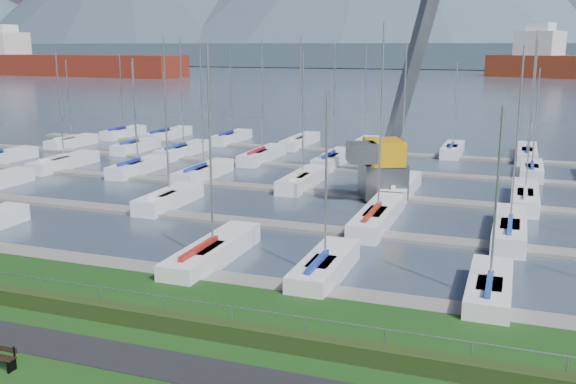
% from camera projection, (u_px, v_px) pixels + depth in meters
% --- Properties ---
extents(path, '(160.00, 2.00, 0.04)m').
position_uv_depth(path, '(146.00, 361.00, 22.93)').
color(path, black).
rests_on(path, grass).
extents(water, '(800.00, 540.00, 0.20)m').
position_uv_depth(water, '(492.00, 74.00, 264.20)').
color(water, '#3B4757').
extents(hedge, '(80.00, 0.70, 0.70)m').
position_uv_depth(hedge, '(181.00, 324.00, 25.24)').
color(hedge, '#243613').
rests_on(hedge, grass).
extents(fence, '(80.00, 0.04, 0.04)m').
position_uv_depth(fence, '(186.00, 300.00, 25.42)').
color(fence, '#909498').
rests_on(fence, grass).
extents(foothill, '(900.00, 80.00, 12.00)m').
position_uv_depth(foothill, '(499.00, 55.00, 326.96)').
color(foothill, '#3D4E5A').
rests_on(foothill, water).
extents(docks, '(90.00, 41.60, 0.25)m').
position_uv_depth(docks, '(349.00, 194.00, 49.58)').
color(docks, gray).
rests_on(docks, water).
extents(crane, '(7.95, 12.82, 22.35)m').
position_uv_depth(crane, '(394.00, 123.00, 48.29)').
color(crane, '#505357').
rests_on(crane, water).
extents(cargo_ship_west, '(94.73, 23.74, 21.50)m').
position_uv_depth(cargo_ship_west, '(62.00, 65.00, 245.18)').
color(cargo_ship_west, maroon).
rests_on(cargo_ship_west, water).
extents(sailboat_fleet, '(75.28, 50.28, 13.15)m').
position_uv_depth(sailboat_fleet, '(347.00, 116.00, 52.34)').
color(sailboat_fleet, navy).
rests_on(sailboat_fleet, water).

